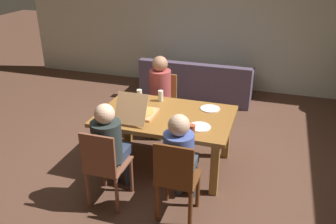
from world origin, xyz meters
TOP-DOWN VIEW (x-y plane):
  - ground_plane at (0.00, 0.00)m, footprint 20.00×20.00m
  - back_wall at (0.00, 3.09)m, footprint 7.96×0.12m
  - dining_table at (0.00, 0.00)m, footprint 1.65×1.06m
  - chair_0 at (-0.37, -0.95)m, footprint 0.40×0.45m
  - person_0 at (-0.37, -0.79)m, footprint 0.32×0.52m
  - chair_1 at (0.41, -0.93)m, footprint 0.42×0.39m
  - person_1 at (0.41, -0.79)m, footprint 0.31×0.53m
  - chair_2 at (-0.37, 0.98)m, footprint 0.41×0.45m
  - person_2 at (-0.37, 0.84)m, footprint 0.32×0.51m
  - pizza_box_0 at (-0.30, -0.14)m, footprint 0.37×0.55m
  - plate_0 at (0.48, -0.21)m, footprint 0.25×0.25m
  - plate_1 at (0.49, 0.32)m, footprint 0.25×0.25m
  - drinking_glass_0 at (0.44, -0.45)m, footprint 0.07×0.07m
  - drinking_glass_1 at (-0.19, 0.38)m, footprint 0.07×0.07m
  - drinking_glass_2 at (-0.49, 0.37)m, footprint 0.07×0.07m
  - couch at (-0.15, 2.34)m, footprint 2.02×0.78m

SIDE VIEW (x-z plane):
  - ground_plane at x=0.00m, z-range 0.00..0.00m
  - couch at x=-0.15m, z-range -0.10..0.63m
  - chair_2 at x=-0.37m, z-range 0.05..0.90m
  - chair_1 at x=0.41m, z-range 0.03..0.95m
  - chair_0 at x=-0.37m, z-range 0.04..0.97m
  - dining_table at x=0.00m, z-range 0.26..0.99m
  - person_1 at x=0.41m, z-range 0.10..1.26m
  - person_0 at x=-0.37m, z-range 0.10..1.27m
  - person_2 at x=-0.37m, z-range 0.11..1.29m
  - plate_0 at x=0.48m, z-range 0.72..0.74m
  - plate_1 at x=0.49m, z-range 0.72..0.74m
  - pizza_box_0 at x=-0.30m, z-range 0.60..0.95m
  - drinking_glass_2 at x=-0.49m, z-range 0.72..0.85m
  - drinking_glass_0 at x=0.44m, z-range 0.72..0.86m
  - drinking_glass_1 at x=-0.19m, z-range 0.72..0.87m
  - back_wall at x=0.00m, z-range 0.00..2.78m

